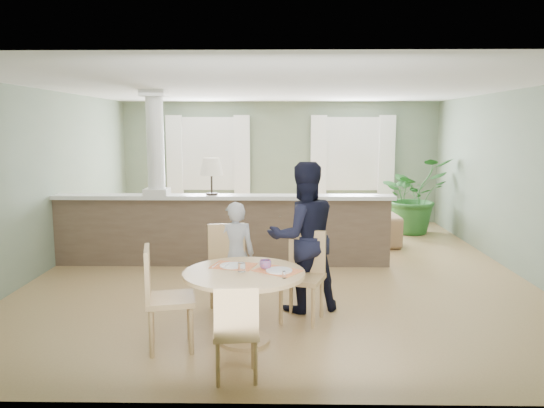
{
  "coord_description": "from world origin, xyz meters",
  "views": [
    {
      "loc": [
        0.02,
        -7.89,
        2.16
      ],
      "look_at": [
        -0.1,
        -1.0,
        1.15
      ],
      "focal_mm": 35.0,
      "sensor_mm": 36.0,
      "label": 1
    }
  ],
  "objects_px": {
    "dining_table": "(245,286)",
    "man_person": "(303,237)",
    "chair_far_man": "(304,271)",
    "chair_near": "(236,328)",
    "child_person": "(235,254)",
    "chair_side": "(162,293)",
    "sofa": "(320,222)",
    "chair_far_boy": "(228,264)",
    "houseplant": "(413,195)"
  },
  "relations": [
    {
      "from": "chair_far_boy",
      "to": "chair_far_man",
      "type": "xyz_separation_m",
      "value": [
        0.88,
        -0.25,
        -0.01
      ]
    },
    {
      "from": "houseplant",
      "to": "dining_table",
      "type": "relative_size",
      "value": 1.27
    },
    {
      "from": "chair_far_boy",
      "to": "child_person",
      "type": "bearing_deg",
      "value": 52.58
    },
    {
      "from": "chair_side",
      "to": "chair_far_man",
      "type": "bearing_deg",
      "value": -71.48
    },
    {
      "from": "dining_table",
      "to": "houseplant",
      "type": "bearing_deg",
      "value": 61.53
    },
    {
      "from": "sofa",
      "to": "chair_far_man",
      "type": "xyz_separation_m",
      "value": [
        -0.46,
        -3.81,
        0.14
      ]
    },
    {
      "from": "dining_table",
      "to": "man_person",
      "type": "height_order",
      "value": "man_person"
    },
    {
      "from": "chair_side",
      "to": "child_person",
      "type": "relative_size",
      "value": 0.8
    },
    {
      "from": "dining_table",
      "to": "chair_side",
      "type": "bearing_deg",
      "value": -167.32
    },
    {
      "from": "chair_far_boy",
      "to": "child_person",
      "type": "relative_size",
      "value": 0.8
    },
    {
      "from": "man_person",
      "to": "child_person",
      "type": "bearing_deg",
      "value": -24.54
    },
    {
      "from": "chair_side",
      "to": "child_person",
      "type": "bearing_deg",
      "value": -38.38
    },
    {
      "from": "chair_far_man",
      "to": "child_person",
      "type": "relative_size",
      "value": 0.78
    },
    {
      "from": "chair_far_man",
      "to": "chair_near",
      "type": "distance_m",
      "value": 1.65
    },
    {
      "from": "houseplant",
      "to": "sofa",
      "type": "bearing_deg",
      "value": -150.59
    },
    {
      "from": "houseplant",
      "to": "chair_near",
      "type": "height_order",
      "value": "houseplant"
    },
    {
      "from": "chair_far_boy",
      "to": "chair_far_man",
      "type": "bearing_deg",
      "value": -30.25
    },
    {
      "from": "dining_table",
      "to": "chair_far_boy",
      "type": "bearing_deg",
      "value": 105.57
    },
    {
      "from": "chair_far_boy",
      "to": "sofa",
      "type": "bearing_deg",
      "value": 54.94
    },
    {
      "from": "sofa",
      "to": "child_person",
      "type": "relative_size",
      "value": 2.19
    },
    {
      "from": "chair_far_boy",
      "to": "chair_far_man",
      "type": "distance_m",
      "value": 0.91
    },
    {
      "from": "chair_side",
      "to": "chair_near",
      "type": "bearing_deg",
      "value": -143.32
    },
    {
      "from": "chair_near",
      "to": "chair_side",
      "type": "xyz_separation_m",
      "value": [
        -0.78,
        0.66,
        0.09
      ]
    },
    {
      "from": "chair_side",
      "to": "man_person",
      "type": "height_order",
      "value": "man_person"
    },
    {
      "from": "sofa",
      "to": "chair_near",
      "type": "xyz_separation_m",
      "value": [
        -1.1,
        -5.33,
        0.07
      ]
    },
    {
      "from": "dining_table",
      "to": "chair_near",
      "type": "bearing_deg",
      "value": -91.43
    },
    {
      "from": "dining_table",
      "to": "man_person",
      "type": "bearing_deg",
      "value": 57.95
    },
    {
      "from": "houseplant",
      "to": "chair_side",
      "type": "distance_m",
      "value": 6.94
    },
    {
      "from": "chair_far_boy",
      "to": "man_person",
      "type": "distance_m",
      "value": 0.93
    },
    {
      "from": "man_person",
      "to": "sofa",
      "type": "bearing_deg",
      "value": -114.16
    },
    {
      "from": "child_person",
      "to": "chair_side",
      "type": "bearing_deg",
      "value": 58.15
    },
    {
      "from": "dining_table",
      "to": "chair_far_man",
      "type": "xyz_separation_m",
      "value": [
        0.62,
        0.69,
        -0.03
      ]
    },
    {
      "from": "sofa",
      "to": "chair_near",
      "type": "relative_size",
      "value": 3.26
    },
    {
      "from": "sofa",
      "to": "chair_far_man",
      "type": "distance_m",
      "value": 3.84
    },
    {
      "from": "child_person",
      "to": "man_person",
      "type": "height_order",
      "value": "man_person"
    },
    {
      "from": "child_person",
      "to": "man_person",
      "type": "bearing_deg",
      "value": 165.74
    },
    {
      "from": "chair_far_man",
      "to": "chair_far_boy",
      "type": "bearing_deg",
      "value": -176.95
    },
    {
      "from": "dining_table",
      "to": "chair_side",
      "type": "distance_m",
      "value": 0.82
    },
    {
      "from": "chair_far_boy",
      "to": "man_person",
      "type": "bearing_deg",
      "value": -11.05
    },
    {
      "from": "houseplant",
      "to": "man_person",
      "type": "distance_m",
      "value": 5.21
    },
    {
      "from": "sofa",
      "to": "chair_near",
      "type": "bearing_deg",
      "value": -104.59
    },
    {
      "from": "chair_far_man",
      "to": "chair_near",
      "type": "height_order",
      "value": "chair_far_man"
    },
    {
      "from": "chair_far_man",
      "to": "chair_side",
      "type": "relative_size",
      "value": 0.98
    },
    {
      "from": "houseplant",
      "to": "dining_table",
      "type": "distance_m",
      "value": 6.38
    },
    {
      "from": "dining_table",
      "to": "chair_far_boy",
      "type": "relative_size",
      "value": 1.19
    },
    {
      "from": "sofa",
      "to": "dining_table",
      "type": "relative_size",
      "value": 2.31
    },
    {
      "from": "child_person",
      "to": "chair_far_boy",
      "type": "bearing_deg",
      "value": 60.64
    },
    {
      "from": "houseplant",
      "to": "child_person",
      "type": "height_order",
      "value": "houseplant"
    },
    {
      "from": "sofa",
      "to": "chair_side",
      "type": "bearing_deg",
      "value": -114.8
    },
    {
      "from": "houseplant",
      "to": "chair_side",
      "type": "height_order",
      "value": "houseplant"
    }
  ]
}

